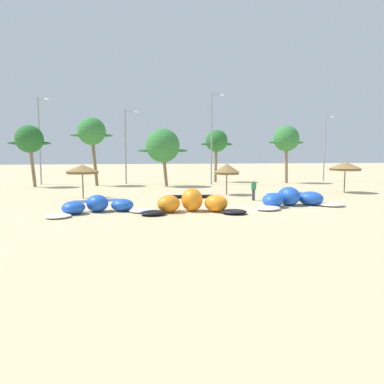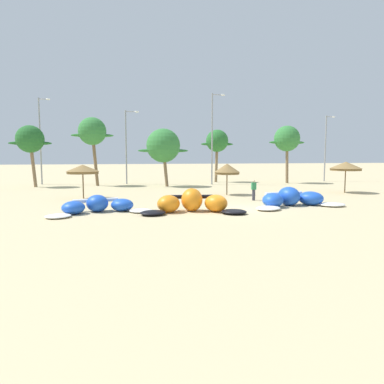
% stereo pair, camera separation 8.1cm
% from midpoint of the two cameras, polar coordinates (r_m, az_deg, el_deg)
% --- Properties ---
extents(ground_plane, '(260.00, 260.00, 0.00)m').
position_cam_midpoint_polar(ground_plane, '(23.76, 6.85, -2.75)').
color(ground_plane, '#C6B284').
extents(kite_far_left, '(6.54, 3.77, 1.07)m').
position_cam_midpoint_polar(kite_far_left, '(23.00, -14.50, -2.15)').
color(kite_far_left, white).
rests_on(kite_far_left, ground).
extents(kite_left, '(6.72, 3.44, 1.46)m').
position_cam_midpoint_polar(kite_left, '(22.43, 0.16, -1.78)').
color(kite_left, black).
rests_on(kite_left, ground).
extents(kite_left_of_center, '(7.20, 3.80, 1.32)m').
position_cam_midpoint_polar(kite_left_of_center, '(25.99, 15.64, -1.07)').
color(kite_left_of_center, white).
rests_on(kite_left_of_center, ground).
extents(beach_umbrella_near_van, '(2.65, 2.65, 2.78)m').
position_cam_midpoint_polar(beach_umbrella_near_van, '(30.68, -16.84, 3.47)').
color(beach_umbrella_near_van, brown).
rests_on(beach_umbrella_near_van, ground).
extents(beach_umbrella_middle, '(2.31, 2.31, 2.80)m').
position_cam_midpoint_polar(beach_umbrella_middle, '(32.27, 5.64, 3.65)').
color(beach_umbrella_middle, brown).
rests_on(beach_umbrella_middle, ground).
extents(beach_umbrella_near_palms, '(2.94, 2.94, 2.94)m').
position_cam_midpoint_polar(beach_umbrella_near_palms, '(36.96, 23.22, 3.78)').
color(beach_umbrella_near_palms, brown).
rests_on(beach_umbrella_near_palms, ground).
extents(person_near_kites, '(0.36, 0.24, 1.62)m').
position_cam_midpoint_polar(person_near_kites, '(28.66, 9.82, 0.31)').
color(person_near_kites, '#383842').
rests_on(person_near_kites, ground).
extents(palm_leftmost, '(4.56, 3.04, 6.86)m').
position_cam_midpoint_polar(palm_leftmost, '(44.01, -24.20, 7.56)').
color(palm_leftmost, '#7F6647').
rests_on(palm_leftmost, ground).
extents(palm_left, '(4.79, 3.19, 7.91)m').
position_cam_midpoint_polar(palm_left, '(43.52, -15.45, 9.15)').
color(palm_left, brown).
rests_on(palm_left, ground).
extents(palm_left_of_gap, '(5.74, 3.83, 6.56)m').
position_cam_midpoint_polar(palm_left_of_gap, '(41.13, -4.51, 7.30)').
color(palm_left_of_gap, '#7F6647').
rests_on(palm_left_of_gap, ground).
extents(palm_center_left, '(4.41, 2.94, 6.93)m').
position_cam_midpoint_polar(palm_center_left, '(48.08, 4.05, 7.99)').
color(palm_center_left, '#7F6647').
rests_on(palm_center_left, ground).
extents(palm_center_right, '(4.87, 3.25, 7.29)m').
position_cam_midpoint_polar(palm_center_right, '(47.64, 14.85, 8.10)').
color(palm_center_right, '#7F6647').
rests_on(palm_center_right, ground).
extents(lamppost_west, '(1.42, 0.24, 10.41)m').
position_cam_midpoint_polar(lamppost_west, '(47.56, -22.75, 7.99)').
color(lamppost_west, gray).
rests_on(lamppost_west, ground).
extents(lamppost_west_center, '(1.72, 0.24, 9.02)m').
position_cam_midpoint_polar(lamppost_west_center, '(45.33, -10.18, 7.62)').
color(lamppost_west_center, gray).
rests_on(lamppost_west_center, ground).
extents(lamppost_east_center, '(1.71, 0.24, 10.92)m').
position_cam_midpoint_polar(lamppost_east_center, '(44.07, 3.39, 9.02)').
color(lamppost_east_center, gray).
rests_on(lamppost_east_center, ground).
extents(lamppost_east, '(1.41, 0.24, 8.90)m').
position_cam_midpoint_polar(lamppost_east, '(52.69, 20.49, 6.98)').
color(lamppost_east, gray).
rests_on(lamppost_east, ground).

